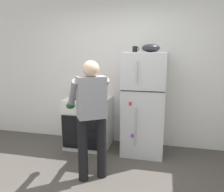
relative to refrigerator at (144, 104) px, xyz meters
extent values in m
cube|color=white|center=(-0.42, 0.38, 0.51)|extent=(6.00, 0.10, 2.70)
cube|color=silver|center=(0.00, 0.00, 0.00)|extent=(0.68, 0.68, 1.69)
cube|color=black|center=(0.00, -0.34, 0.27)|extent=(0.67, 0.01, 0.01)
cylinder|color=#B7B7BC|center=(-0.08, -0.36, -0.29)|extent=(0.02, 0.02, 0.61)
cylinder|color=#B7B7BC|center=(-0.08, -0.36, 0.56)|extent=(0.02, 0.02, 0.32)
cube|color=purple|center=(-0.14, -0.35, -0.45)|extent=(0.04, 0.01, 0.06)
cube|color=red|center=(-0.18, -0.35, 0.07)|extent=(0.04, 0.01, 0.06)
cube|color=white|center=(-0.98, 0.00, -0.40)|extent=(0.76, 0.64, 0.89)
cube|color=black|center=(-0.98, -0.32, -0.47)|extent=(0.53, 0.01, 0.32)
cylinder|color=black|center=(-1.16, -0.14, 0.05)|extent=(0.17, 0.17, 0.01)
cylinder|color=black|center=(-0.80, -0.14, 0.05)|extent=(0.17, 0.17, 0.01)
cylinder|color=black|center=(-1.16, 0.14, 0.05)|extent=(0.17, 0.17, 0.01)
cylinder|color=black|center=(-0.80, 0.14, 0.05)|extent=(0.17, 0.17, 0.01)
cylinder|color=silver|center=(-1.24, -0.33, -0.01)|extent=(0.04, 0.03, 0.04)
cylinder|color=silver|center=(-1.07, -0.33, -0.01)|extent=(0.04, 0.03, 0.04)
cylinder|color=silver|center=(-0.89, -0.33, -0.01)|extent=(0.04, 0.03, 0.04)
cylinder|color=silver|center=(-0.72, -0.33, -0.01)|extent=(0.04, 0.03, 0.04)
cube|color=black|center=(-0.98, -0.33, -0.48)|extent=(0.72, 0.03, 0.57)
cylinder|color=black|center=(-0.68, -1.09, -0.41)|extent=(0.13, 0.13, 0.86)
cylinder|color=black|center=(-0.47, -0.95, -0.41)|extent=(0.13, 0.13, 0.86)
cube|color=gray|center=(-0.58, -1.02, 0.29)|extent=(0.41, 0.36, 0.54)
sphere|color=beige|center=(-0.58, -1.02, 0.65)|extent=(0.21, 0.21, 0.21)
sphere|color=#343434|center=(-0.58, -1.02, 0.61)|extent=(0.15, 0.15, 0.15)
cylinder|color=gray|center=(-0.85, -0.96, 0.31)|extent=(0.33, 0.43, 0.46)
cylinder|color=gray|center=(-0.52, -0.74, 0.31)|extent=(0.33, 0.43, 0.46)
ellipsoid|color=#1E5123|center=(-0.96, -0.80, 0.11)|extent=(0.12, 0.18, 0.10)
ellipsoid|color=#1E5123|center=(-0.62, -0.58, 0.11)|extent=(0.12, 0.18, 0.10)
cylinder|color=red|center=(-0.82, -0.05, 0.11)|extent=(0.25, 0.25, 0.12)
cube|color=black|center=(-0.97, -0.05, 0.16)|extent=(0.05, 0.03, 0.02)
cube|color=black|center=(-0.67, -0.05, 0.16)|extent=(0.05, 0.03, 0.02)
cylinder|color=black|center=(-0.18, 0.05, 0.89)|extent=(0.08, 0.08, 0.10)
torus|color=black|center=(-0.14, 0.05, 0.90)|extent=(0.06, 0.01, 0.06)
cylinder|color=brown|center=(-1.28, 0.20, 0.15)|extent=(0.05, 0.05, 0.19)
ellipsoid|color=black|center=(0.08, 0.00, 0.91)|extent=(0.29, 0.29, 0.13)
camera|label=1|loc=(0.35, -3.75, 0.90)|focal=36.97mm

